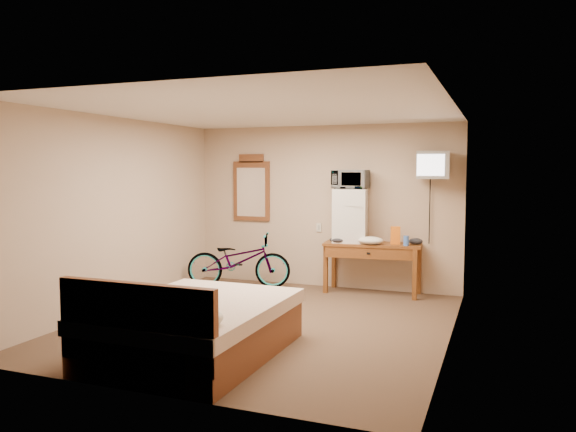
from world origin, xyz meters
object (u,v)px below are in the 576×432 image
(desk, at_px, (372,251))
(bed, at_px, (192,327))
(blue_cup, at_px, (406,241))
(wall_mirror, at_px, (251,189))
(bicycle, at_px, (239,260))
(crt_television, at_px, (432,165))
(microwave, at_px, (351,179))
(mini_fridge, at_px, (350,215))

(desk, height_order, bed, bed)
(blue_cup, bearing_deg, desk, 171.35)
(wall_mirror, bearing_deg, bed, -74.23)
(wall_mirror, height_order, bed, wall_mirror)
(wall_mirror, height_order, bicycle, wall_mirror)
(crt_television, height_order, bicycle, crt_television)
(microwave, bearing_deg, wall_mirror, 173.26)
(crt_television, bearing_deg, wall_mirror, 175.05)
(mini_fridge, relative_size, microwave, 1.56)
(crt_television, bearing_deg, bed, -118.68)
(crt_television, bearing_deg, blue_cup, -162.98)
(bed, bearing_deg, microwave, 78.62)
(mini_fridge, bearing_deg, crt_television, -0.59)
(microwave, distance_m, blue_cup, 1.21)
(mini_fridge, distance_m, wall_mirror, 1.77)
(microwave, height_order, blue_cup, microwave)
(desk, distance_m, crt_television, 1.50)
(wall_mirror, relative_size, bed, 0.52)
(desk, bearing_deg, microwave, 174.00)
(wall_mirror, xyz_separation_m, bed, (1.03, -3.65, -1.22))
(desk, height_order, bicycle, bicycle)
(bicycle, bearing_deg, desk, -99.66)
(desk, bearing_deg, crt_television, 1.61)
(desk, distance_m, blue_cup, 0.54)
(bicycle, distance_m, bed, 3.26)
(microwave, bearing_deg, crt_television, 0.57)
(mini_fridge, xyz_separation_m, blue_cup, (0.84, -0.11, -0.33))
(desk, height_order, crt_television, crt_television)
(mini_fridge, relative_size, crt_television, 1.34)
(desk, distance_m, bicycle, 2.06)
(mini_fridge, xyz_separation_m, wall_mirror, (-1.72, 0.24, 0.37))
(blue_cup, distance_m, wall_mirror, 2.68)
(wall_mirror, bearing_deg, blue_cup, -7.80)
(mini_fridge, bearing_deg, desk, -5.97)
(mini_fridge, height_order, bed, mini_fridge)
(bed, bearing_deg, crt_television, 61.32)
(bicycle, bearing_deg, bed, -179.46)
(microwave, xyz_separation_m, wall_mirror, (-1.72, 0.24, -0.16))
(bicycle, height_order, bed, bed)
(mini_fridge, distance_m, blue_cup, 0.91)
(desk, relative_size, mini_fridge, 1.83)
(desk, xyz_separation_m, bed, (-1.02, -3.37, -0.34))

